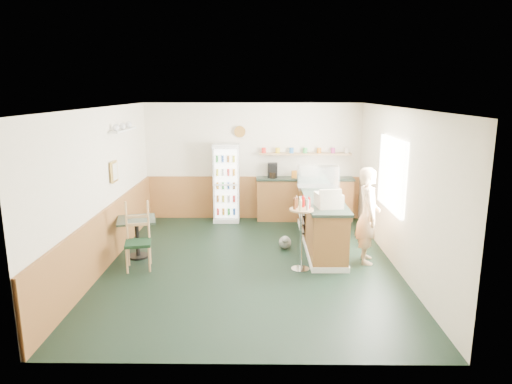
{
  "coord_description": "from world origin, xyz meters",
  "views": [
    {
      "loc": [
        0.18,
        -7.53,
        2.97
      ],
      "look_at": [
        0.09,
        0.6,
        1.16
      ],
      "focal_mm": 32.0,
      "sensor_mm": 36.0,
      "label": 1
    }
  ],
  "objects_px": {
    "drinks_fridge": "(226,183)",
    "shopkeeper": "(368,216)",
    "cafe_chair": "(139,234)",
    "cash_register": "(329,200)",
    "cafe_table": "(137,230)",
    "condiment_stand": "(301,224)",
    "display_case": "(318,177)"
  },
  "relations": [
    {
      "from": "cafe_chair",
      "to": "drinks_fridge",
      "type": "bearing_deg",
      "value": 54.18
    },
    {
      "from": "condiment_stand",
      "to": "drinks_fridge",
      "type": "bearing_deg",
      "value": 116.12
    },
    {
      "from": "display_case",
      "to": "condiment_stand",
      "type": "bearing_deg",
      "value": -104.81
    },
    {
      "from": "drinks_fridge",
      "to": "display_case",
      "type": "xyz_separation_m",
      "value": [
        1.96,
        -1.12,
        0.35
      ]
    },
    {
      "from": "cash_register",
      "to": "drinks_fridge",
      "type": "bearing_deg",
      "value": 117.76
    },
    {
      "from": "drinks_fridge",
      "to": "display_case",
      "type": "relative_size",
      "value": 2.14
    },
    {
      "from": "drinks_fridge",
      "to": "condiment_stand",
      "type": "height_order",
      "value": "drinks_fridge"
    },
    {
      "from": "shopkeeper",
      "to": "display_case",
      "type": "bearing_deg",
      "value": 31.07
    },
    {
      "from": "drinks_fridge",
      "to": "shopkeeper",
      "type": "bearing_deg",
      "value": -44.35
    },
    {
      "from": "drinks_fridge",
      "to": "condiment_stand",
      "type": "bearing_deg",
      "value": -63.88
    },
    {
      "from": "display_case",
      "to": "condiment_stand",
      "type": "distance_m",
      "value": 1.98
    },
    {
      "from": "shopkeeper",
      "to": "condiment_stand",
      "type": "bearing_deg",
      "value": 113.81
    },
    {
      "from": "drinks_fridge",
      "to": "condiment_stand",
      "type": "distance_m",
      "value": 3.33
    },
    {
      "from": "shopkeeper",
      "to": "cafe_chair",
      "type": "height_order",
      "value": "shopkeeper"
    },
    {
      "from": "condiment_stand",
      "to": "cafe_chair",
      "type": "bearing_deg",
      "value": 177.69
    },
    {
      "from": "cash_register",
      "to": "cafe_table",
      "type": "relative_size",
      "value": 0.54
    },
    {
      "from": "display_case",
      "to": "cafe_chair",
      "type": "relative_size",
      "value": 0.73
    },
    {
      "from": "shopkeeper",
      "to": "condiment_stand",
      "type": "height_order",
      "value": "shopkeeper"
    },
    {
      "from": "condiment_stand",
      "to": "cafe_table",
      "type": "relative_size",
      "value": 1.55
    },
    {
      "from": "drinks_fridge",
      "to": "cafe_table",
      "type": "xyz_separation_m",
      "value": [
        -1.44,
        -2.43,
        -0.38
      ]
    },
    {
      "from": "display_case",
      "to": "cash_register",
      "type": "distance_m",
      "value": 1.51
    },
    {
      "from": "cafe_table",
      "to": "cafe_chair",
      "type": "relative_size",
      "value": 0.7
    },
    {
      "from": "display_case",
      "to": "cafe_table",
      "type": "xyz_separation_m",
      "value": [
        -3.4,
        -1.31,
        -0.73
      ]
    },
    {
      "from": "drinks_fridge",
      "to": "shopkeeper",
      "type": "distance_m",
      "value": 3.72
    },
    {
      "from": "drinks_fridge",
      "to": "cafe_table",
      "type": "bearing_deg",
      "value": -120.65
    },
    {
      "from": "display_case",
      "to": "shopkeeper",
      "type": "height_order",
      "value": "shopkeeper"
    },
    {
      "from": "condiment_stand",
      "to": "shopkeeper",
      "type": "bearing_deg",
      "value": 18.13
    },
    {
      "from": "cash_register",
      "to": "cafe_chair",
      "type": "height_order",
      "value": "cash_register"
    },
    {
      "from": "display_case",
      "to": "cash_register",
      "type": "bearing_deg",
      "value": -90.0
    },
    {
      "from": "shopkeeper",
      "to": "cafe_table",
      "type": "bearing_deg",
      "value": 93.31
    },
    {
      "from": "condiment_stand",
      "to": "cafe_chair",
      "type": "relative_size",
      "value": 1.09
    },
    {
      "from": "display_case",
      "to": "cafe_chair",
      "type": "bearing_deg",
      "value": -151.55
    }
  ]
}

